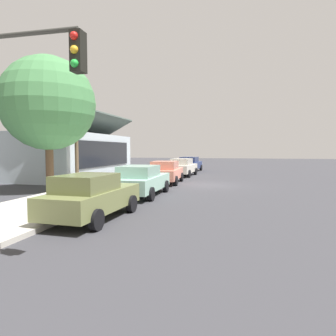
{
  "coord_description": "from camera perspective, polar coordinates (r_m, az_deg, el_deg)",
  "views": [
    {
      "loc": [
        -20.31,
        -2.08,
        2.44
      ],
      "look_at": [
        -1.0,
        2.36,
        1.18
      ],
      "focal_mm": 32.05,
      "sensor_mm": 36.0,
      "label": 1
    }
  ],
  "objects": [
    {
      "name": "storefront_building",
      "position": [
        27.61,
        -17.7,
        2.53
      ],
      "size": [
        12.71,
        6.61,
        5.5
      ],
      "color": "#ADBCC6",
      "rests_on": "ground"
    },
    {
      "name": "shade_tree",
      "position": [
        18.69,
        -21.84,
        11.28
      ],
      "size": [
        5.31,
        5.31,
        7.68
      ],
      "color": "brown",
      "rests_on": "ground"
    },
    {
      "name": "car_navy",
      "position": [
        32.6,
        4.18,
        0.77
      ],
      "size": [
        4.82,
        2.29,
        1.59
      ],
      "rotation": [
        0.0,
        0.0,
        -0.06
      ],
      "color": "navy",
      "rests_on": "ground"
    },
    {
      "name": "traffic_light_main",
      "position": [
        7.25,
        -27.48,
        11.58
      ],
      "size": [
        0.37,
        2.79,
        5.2
      ],
      "color": "#383833",
      "rests_on": "ground"
    },
    {
      "name": "sidewalk_curb",
      "position": [
        21.85,
        -7.73,
        -2.6
      ],
      "size": [
        60.0,
        4.2,
        0.16
      ],
      "primitive_type": "cube",
      "color": "beige",
      "rests_on": "ground"
    },
    {
      "name": "car_seafoam",
      "position": [
        15.63,
        -5.11,
        -2.33
      ],
      "size": [
        4.89,
        2.08,
        1.59
      ],
      "rotation": [
        0.0,
        0.0,
        0.0
      ],
      "color": "#9ED1BC",
      "rests_on": "ground"
    },
    {
      "name": "car_olive",
      "position": [
        10.7,
        -14.3,
        -5.21
      ],
      "size": [
        4.46,
        2.11,
        1.59
      ],
      "rotation": [
        0.0,
        0.0,
        -0.05
      ],
      "color": "olive",
      "rests_on": "ground"
    },
    {
      "name": "car_ivory",
      "position": [
        27.05,
        2.8,
        0.19
      ],
      "size": [
        4.78,
        2.18,
        1.59
      ],
      "rotation": [
        0.0,
        0.0,
        -0.06
      ],
      "color": "silver",
      "rests_on": "ground"
    },
    {
      "name": "fire_hydrant_red",
      "position": [
        25.71,
        -1.24,
        -0.7
      ],
      "size": [
        0.22,
        0.22,
        0.71
      ],
      "color": "red",
      "rests_on": "sidewalk_curb"
    },
    {
      "name": "utility_pole_wooden",
      "position": [
        20.67,
        -17.08,
        7.61
      ],
      "size": [
        1.8,
        0.24,
        7.5
      ],
      "color": "brown",
      "rests_on": "ground"
    },
    {
      "name": "car_coral",
      "position": [
        21.23,
        -0.43,
        -0.75
      ],
      "size": [
        4.54,
        2.2,
        1.59
      ],
      "rotation": [
        0.0,
        0.0,
        0.04
      ],
      "color": "#EA8C75",
      "rests_on": "ground"
    },
    {
      "name": "ground_plane",
      "position": [
        20.56,
        7.05,
        -3.2
      ],
      "size": [
        120.0,
        120.0,
        0.0
      ],
      "primitive_type": "plane",
      "color": "#38383D"
    }
  ]
}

